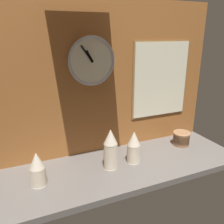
# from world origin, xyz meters

# --- Properties ---
(ground_plane) EXTENTS (1.60, 0.56, 0.04)m
(ground_plane) POSITION_xyz_m (0.00, 0.00, -0.02)
(ground_plane) COLOR slate
(wall_tiled_back) EXTENTS (1.60, 0.03, 1.05)m
(wall_tiled_back) POSITION_xyz_m (0.00, 0.27, 0.53)
(wall_tiled_back) COLOR #A3602D
(wall_tiled_back) RESTS_ON ground_plane
(cup_stack_far_left) EXTENTS (0.09, 0.09, 0.21)m
(cup_stack_far_left) POSITION_xyz_m (-0.56, -0.01, 0.10)
(cup_stack_far_left) COLOR beige
(cup_stack_far_left) RESTS_ON ground_plane
(cup_stack_center_right) EXTENTS (0.09, 0.09, 0.22)m
(cup_stack_center_right) POSITION_xyz_m (0.06, -0.00, 0.11)
(cup_stack_center_right) COLOR beige
(cup_stack_center_right) RESTS_ON ground_plane
(cup_stack_center) EXTENTS (0.09, 0.09, 0.27)m
(cup_stack_center) POSITION_xyz_m (-0.11, -0.01, 0.13)
(cup_stack_center) COLOR beige
(cup_stack_center) RESTS_ON ground_plane
(bowl_stack_far_right) EXTENTS (0.13, 0.13, 0.11)m
(bowl_stack_far_right) POSITION_xyz_m (0.53, 0.08, 0.06)
(bowl_stack_far_right) COLOR #996B47
(bowl_stack_far_right) RESTS_ON ground_plane
(wall_clock) EXTENTS (0.32, 0.03, 0.32)m
(wall_clock) POSITION_xyz_m (-0.13, 0.23, 0.66)
(wall_clock) COLOR beige
(menu_board) EXTENTS (0.48, 0.01, 0.58)m
(menu_board) POSITION_xyz_m (0.42, 0.24, 0.49)
(menu_board) COLOR olive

